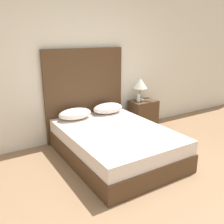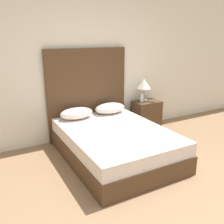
# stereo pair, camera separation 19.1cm
# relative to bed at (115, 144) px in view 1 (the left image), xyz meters

# --- Properties ---
(ground_plane) EXTENTS (16.00, 16.00, 0.00)m
(ground_plane) POSITION_rel_bed_xyz_m (-0.01, -1.55, -0.24)
(ground_plane) COLOR #8C6B4C
(wall_back) EXTENTS (10.00, 0.06, 2.70)m
(wall_back) POSITION_rel_bed_xyz_m (-0.01, 1.09, 1.11)
(wall_back) COLOR silver
(wall_back) RESTS_ON ground_plane
(bed) EXTENTS (1.46, 1.99, 0.48)m
(bed) POSITION_rel_bed_xyz_m (0.00, 0.00, 0.00)
(bed) COLOR #4C331E
(bed) RESTS_ON ground_plane
(headboard) EXTENTS (1.53, 0.05, 1.65)m
(headboard) POSITION_rel_bed_xyz_m (0.00, 1.02, 0.59)
(headboard) COLOR #4C331E
(headboard) RESTS_ON ground_plane
(pillow_left) EXTENTS (0.58, 0.35, 0.19)m
(pillow_left) POSITION_rel_bed_xyz_m (-0.33, 0.77, 0.34)
(pillow_left) COLOR silver
(pillow_left) RESTS_ON bed
(pillow_right) EXTENTS (0.58, 0.35, 0.19)m
(pillow_right) POSITION_rel_bed_xyz_m (0.33, 0.77, 0.34)
(pillow_right) COLOR silver
(pillow_right) RESTS_ON bed
(phone_on_bed) EXTENTS (0.16, 0.15, 0.01)m
(phone_on_bed) POSITION_rel_bed_xyz_m (0.16, 0.18, 0.25)
(phone_on_bed) COLOR #B7B7BC
(phone_on_bed) RESTS_ON bed
(nightstand) EXTENTS (0.53, 0.37, 0.60)m
(nightstand) POSITION_rel_bed_xyz_m (1.17, 0.78, 0.06)
(nightstand) COLOR #4C331E
(nightstand) RESTS_ON ground_plane
(table_lamp) EXTENTS (0.28, 0.28, 0.45)m
(table_lamp) POSITION_rel_bed_xyz_m (1.13, 0.85, 0.70)
(table_lamp) COLOR tan
(table_lamp) RESTS_ON nightstand
(phone_on_nightstand) EXTENTS (0.12, 0.17, 0.01)m
(phone_on_nightstand) POSITION_rel_bed_xyz_m (1.20, 0.69, 0.37)
(phone_on_nightstand) COLOR #232328
(phone_on_nightstand) RESTS_ON nightstand
(toiletry_bottle) EXTENTS (0.06, 0.06, 0.16)m
(toiletry_bottle) POSITION_rel_bed_xyz_m (1.04, 0.77, 0.44)
(toiletry_bottle) COLOR silver
(toiletry_bottle) RESTS_ON nightstand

